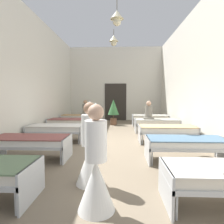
{
  "coord_description": "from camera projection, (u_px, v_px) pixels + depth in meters",
  "views": [
    {
      "loc": [
        0.33,
        -6.52,
        1.57
      ],
      "look_at": [
        0.0,
        0.86,
        0.97
      ],
      "focal_mm": 30.77,
      "sensor_mm": 36.0,
      "label": 1
    }
  ],
  "objects": [
    {
      "name": "nurse_near_aisle",
      "position": [
        96.0,
        173.0,
        2.62
      ],
      "size": [
        0.52,
        0.52,
        1.49
      ],
      "rotation": [
        0.0,
        0.0,
        2.61
      ],
      "color": "white",
      "rests_on": "ground"
    },
    {
      "name": "bed_right_row_3",
      "position": [
        157.0,
        122.0,
        8.4
      ],
      "size": [
        1.9,
        0.84,
        0.57
      ],
      "color": "#B7BCC1",
      "rests_on": "ground"
    },
    {
      "name": "bed_left_row_1",
      "position": [
        31.0,
        142.0,
        4.79
      ],
      "size": [
        1.9,
        0.84,
        0.57
      ],
      "color": "#B7BCC1",
      "rests_on": "ground"
    },
    {
      "name": "ground_plane",
      "position": [
        111.0,
        143.0,
        6.63
      ],
      "size": [
        6.53,
        12.76,
        0.1
      ],
      "primitive_type": "cube",
      "color": "#7A6B56"
    },
    {
      "name": "room_shell",
      "position": [
        112.0,
        76.0,
        7.73
      ],
      "size": [
        6.33,
        12.36,
        4.74
      ],
      "color": "silver",
      "rests_on": "ground"
    },
    {
      "name": "potted_plant",
      "position": [
        113.0,
        109.0,
        10.54
      ],
      "size": [
        0.61,
        0.61,
        1.4
      ],
      "color": "brown",
      "rests_on": "ground"
    },
    {
      "name": "patient_seated_secondary",
      "position": [
        149.0,
        112.0,
        8.45
      ],
      "size": [
        0.44,
        0.44,
        0.8
      ],
      "color": "slate",
      "rests_on": "bed_right_row_3"
    },
    {
      "name": "bed_right_row_2",
      "position": [
        167.0,
        130.0,
        6.51
      ],
      "size": [
        1.9,
        0.84,
        0.57
      ],
      "color": "#B7BCC1",
      "rests_on": "ground"
    },
    {
      "name": "bed_left_row_4",
      "position": [
        79.0,
        117.0,
        10.46
      ],
      "size": [
        1.9,
        0.84,
        0.57
      ],
      "color": "#B7BCC1",
      "rests_on": "ground"
    },
    {
      "name": "patient_seated_primary",
      "position": [
        85.0,
        109.0,
        10.36
      ],
      "size": [
        0.44,
        0.44,
        0.8
      ],
      "color": "slate",
      "rests_on": "bed_left_row_4"
    },
    {
      "name": "bed_right_row_1",
      "position": [
        186.0,
        143.0,
        4.62
      ],
      "size": [
        1.9,
        0.84,
        0.57
      ],
      "color": "#B7BCC1",
      "rests_on": "ground"
    },
    {
      "name": "bed_left_row_2",
      "position": [
        56.0,
        129.0,
        6.68
      ],
      "size": [
        1.9,
        0.84,
        0.57
      ],
      "color": "#B7BCC1",
      "rests_on": "ground"
    },
    {
      "name": "nurse_mid_aisle",
      "position": [
        90.0,
        155.0,
        3.42
      ],
      "size": [
        0.52,
        0.52,
        1.49
      ],
      "rotation": [
        0.0,
        0.0,
        3.37
      ],
      "color": "white",
      "rests_on": "ground"
    },
    {
      "name": "bed_left_row_3",
      "position": [
        70.0,
        122.0,
        8.57
      ],
      "size": [
        1.9,
        0.84,
        0.57
      ],
      "color": "#B7BCC1",
      "rests_on": "ground"
    },
    {
      "name": "bed_right_row_4",
      "position": [
        150.0,
        117.0,
        10.29
      ],
      "size": [
        1.9,
        0.84,
        0.57
      ],
      "color": "#B7BCC1",
      "rests_on": "ground"
    }
  ]
}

